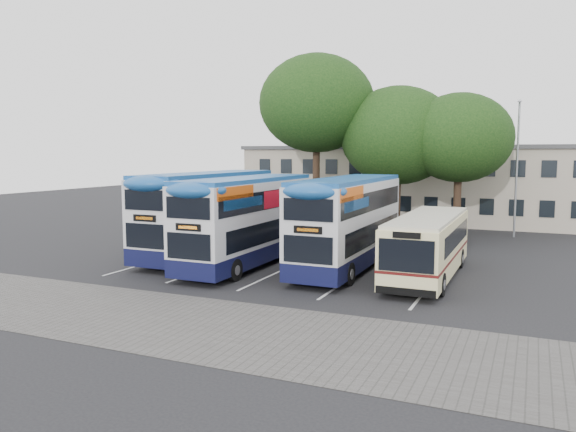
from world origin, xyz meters
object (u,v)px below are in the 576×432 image
(lamp_post, at_px, (517,161))
(bus_dd_right, at_px, (349,219))
(tree_mid, at_px, (398,136))
(bus_dd_left, at_px, (209,210))
(tree_left, at_px, (317,104))
(tree_right, at_px, (459,138))
(bus_dd_mid, at_px, (248,217))
(bus_single, at_px, (429,242))

(lamp_post, height_order, bus_dd_right, lamp_post)
(tree_mid, xyz_separation_m, bus_dd_left, (-7.54, -12.33, -4.27))
(tree_left, height_order, tree_mid, tree_left)
(lamp_post, distance_m, tree_right, 4.27)
(bus_dd_left, bearing_deg, bus_dd_right, -1.89)
(bus_dd_left, relative_size, bus_dd_mid, 1.03)
(tree_left, distance_m, bus_dd_mid, 14.54)
(bus_dd_left, distance_m, bus_dd_mid, 3.58)
(tree_right, height_order, bus_dd_left, tree_right)
(bus_single, bearing_deg, tree_mid, 108.74)
(lamp_post, relative_size, bus_dd_left, 0.83)
(bus_dd_mid, bearing_deg, tree_mid, 72.76)
(tree_left, bearing_deg, bus_dd_mid, -84.14)
(bus_dd_mid, bearing_deg, bus_single, 4.91)
(lamp_post, bearing_deg, tree_left, -168.80)
(tree_right, bearing_deg, bus_dd_mid, -121.78)
(tree_left, distance_m, tree_mid, 6.13)
(tree_mid, distance_m, bus_dd_left, 15.07)
(tree_left, bearing_deg, bus_dd_right, -62.20)
(tree_right, height_order, bus_single, tree_right)
(lamp_post, bearing_deg, bus_dd_right, -116.28)
(lamp_post, height_order, tree_left, tree_left)
(lamp_post, bearing_deg, tree_right, -150.33)
(bus_dd_mid, bearing_deg, lamp_post, 52.58)
(tree_left, xyz_separation_m, bus_dd_left, (-1.92, -11.37, -6.54))
(tree_right, height_order, bus_dd_right, tree_right)
(lamp_post, distance_m, tree_mid, 7.91)
(tree_right, distance_m, bus_dd_right, 13.42)
(bus_dd_mid, bearing_deg, tree_left, 95.86)
(tree_right, height_order, bus_dd_mid, tree_right)
(tree_mid, height_order, bus_dd_left, tree_mid)
(tree_right, bearing_deg, tree_mid, 175.29)
(tree_left, relative_size, tree_right, 1.32)
(tree_mid, relative_size, tree_right, 1.07)
(lamp_post, relative_size, bus_dd_mid, 0.86)
(tree_mid, relative_size, bus_single, 1.07)
(lamp_post, xyz_separation_m, tree_right, (-3.48, -1.98, 1.48))
(bus_dd_mid, height_order, bus_single, bus_dd_mid)
(tree_mid, distance_m, bus_dd_mid, 15.13)
(lamp_post, relative_size, bus_dd_right, 0.86)
(bus_dd_right, bearing_deg, tree_right, 73.85)
(tree_left, relative_size, bus_single, 1.32)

